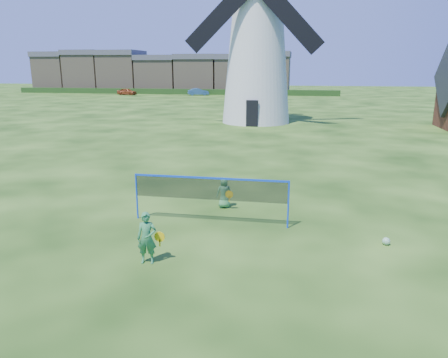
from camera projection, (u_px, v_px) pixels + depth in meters
name	position (u px, v px, depth m)	size (l,w,h in m)	color
ground	(215.00, 229.00, 13.41)	(220.00, 220.00, 0.00)	black
windmill	(257.00, 50.00, 37.58)	(11.85, 6.12, 17.75)	silver
badminton_net	(210.00, 189.00, 13.60)	(5.05, 0.05, 1.55)	blue
player_girl	(147.00, 238.00, 10.90)	(0.69, 0.41, 1.37)	#327E46
player_boy	(224.00, 193.00, 15.29)	(0.67, 0.50, 1.12)	#4DA056
play_ball	(386.00, 241.00, 12.15)	(0.22, 0.22, 0.22)	green
terraced_houses	(157.00, 72.00, 85.50)	(52.13, 8.40, 8.29)	gray
hedge	(171.00, 92.00, 79.88)	(62.00, 0.80, 1.00)	#193814
car_left	(127.00, 92.00, 77.49)	(1.44, 3.59, 1.22)	brown
car_right	(198.00, 92.00, 76.74)	(1.32, 3.78, 1.25)	#2A507F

